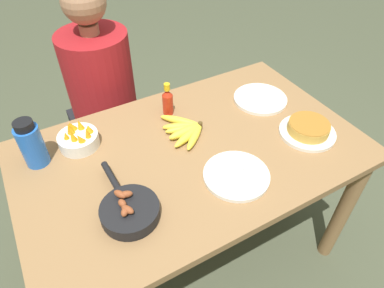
{
  "coord_description": "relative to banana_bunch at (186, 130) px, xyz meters",
  "views": [
    {
      "loc": [
        -0.5,
        -0.89,
        1.74
      ],
      "look_at": [
        0.0,
        0.0,
        0.8
      ],
      "focal_mm": 32.0,
      "sensor_mm": 36.0,
      "label": 1
    }
  ],
  "objects": [
    {
      "name": "frittata_plate_center",
      "position": [
        0.45,
        -0.26,
        0.01
      ],
      "size": [
        0.24,
        0.24,
        0.06
      ],
      "color": "silver",
      "rests_on": "dining_table"
    },
    {
      "name": "banana_bunch",
      "position": [
        0.0,
        0.0,
        0.0
      ],
      "size": [
        0.19,
        0.28,
        0.04
      ],
      "color": "yellow",
      "rests_on": "dining_table"
    },
    {
      "name": "fruit_bowl_mango",
      "position": [
        -0.42,
        0.15,
        0.02
      ],
      "size": [
        0.16,
        0.16,
        0.11
      ],
      "color": "silver",
      "rests_on": "dining_table"
    },
    {
      "name": "ground_plane",
      "position": [
        -0.03,
        -0.1,
        -0.79
      ],
      "size": [
        14.0,
        14.0,
        0.0
      ],
      "primitive_type": "plane",
      "color": "#474C38"
    },
    {
      "name": "water_bottle",
      "position": [
        -0.59,
        0.13,
        0.08
      ],
      "size": [
        0.09,
        0.09,
        0.2
      ],
      "color": "blue",
      "rests_on": "dining_table"
    },
    {
      "name": "hot_sauce_bottle",
      "position": [
        -0.0,
        0.17,
        0.05
      ],
      "size": [
        0.05,
        0.05,
        0.16
      ],
      "color": "#B72814",
      "rests_on": "dining_table"
    },
    {
      "name": "dining_table",
      "position": [
        -0.03,
        -0.1,
        -0.13
      ],
      "size": [
        1.4,
        0.87,
        0.77
      ],
      "color": "olive",
      "rests_on": "ground_plane"
    },
    {
      "name": "empty_plate_far_left",
      "position": [
        0.04,
        -0.32,
        -0.01
      ],
      "size": [
        0.25,
        0.25,
        0.02
      ],
      "color": "silver",
      "rests_on": "dining_table"
    },
    {
      "name": "empty_plate_near_front",
      "position": [
        0.43,
        0.04,
        -0.01
      ],
      "size": [
        0.26,
        0.26,
        0.02
      ],
      "color": "silver",
      "rests_on": "dining_table"
    },
    {
      "name": "skillet",
      "position": [
        -0.37,
        -0.28,
        0.01
      ],
      "size": [
        0.2,
        0.35,
        0.08
      ],
      "rotation": [
        0.0,
        0.0,
        1.59
      ],
      "color": "black",
      "rests_on": "dining_table"
    },
    {
      "name": "person_figure",
      "position": [
        -0.18,
        0.62,
        -0.27
      ],
      "size": [
        0.39,
        0.39,
        1.27
      ],
      "color": "black",
      "rests_on": "ground_plane"
    }
  ]
}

